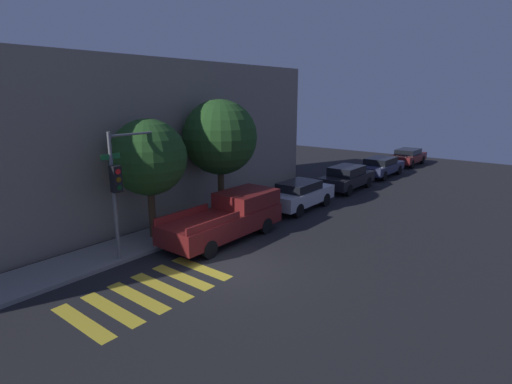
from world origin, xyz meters
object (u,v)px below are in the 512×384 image
object	(u,v)px
traffic_light_pole	(127,172)
sedan_near_corner	(300,194)
sedan_tail_of_row	(408,156)
pickup_truck	(229,217)
tree_midblock	(220,138)
tree_near_corner	(149,158)
sedan_far_end	(381,166)
sedan_middle	(347,177)

from	to	relation	value
traffic_light_pole	sedan_near_corner	world-z (taller)	traffic_light_pole
traffic_light_pole	sedan_tail_of_row	world-z (taller)	traffic_light_pole
pickup_truck	sedan_near_corner	bearing A→B (deg)	0.00
traffic_light_pole	tree_midblock	bearing A→B (deg)	9.72
sedan_tail_of_row	tree_near_corner	bearing A→B (deg)	174.74
traffic_light_pole	sedan_far_end	distance (m)	20.26
sedan_tail_of_row	tree_midblock	bearing A→B (deg)	173.70
pickup_truck	tree_near_corner	xyz separation A→B (m)	(-2.13, 2.24, 2.50)
pickup_truck	sedan_tail_of_row	bearing A→B (deg)	0.00
pickup_truck	sedan_middle	world-z (taller)	pickup_truck
sedan_near_corner	sedan_tail_of_row	distance (m)	16.81
pickup_truck	tree_midblock	xyz separation A→B (m)	(1.93, 2.24, 2.95)
traffic_light_pole	tree_midblock	distance (m)	5.82
sedan_middle	sedan_far_end	xyz separation A→B (m)	(5.43, 0.00, -0.05)
sedan_near_corner	sedan_tail_of_row	size ratio (longest dim) A/B	0.94
tree_near_corner	tree_midblock	distance (m)	4.08
sedan_near_corner	tree_midblock	world-z (taller)	tree_midblock
sedan_tail_of_row	tree_near_corner	world-z (taller)	tree_near_corner
traffic_light_pole	sedan_tail_of_row	bearing A→B (deg)	-2.79
sedan_far_end	sedan_tail_of_row	world-z (taller)	sedan_far_end
sedan_middle	tree_midblock	world-z (taller)	tree_midblock
sedan_far_end	sedan_tail_of_row	bearing A→B (deg)	0.00
pickup_truck	sedan_tail_of_row	size ratio (longest dim) A/B	1.21
traffic_light_pole	sedan_tail_of_row	size ratio (longest dim) A/B	1.02
sedan_near_corner	tree_near_corner	world-z (taller)	tree_near_corner
sedan_near_corner	sedan_far_end	world-z (taller)	sedan_near_corner
sedan_middle	tree_midblock	xyz separation A→B (m)	(-8.92, 2.24, 3.06)
pickup_truck	sedan_near_corner	xyz separation A→B (m)	(5.44, 0.00, -0.12)
traffic_light_pole	sedan_far_end	xyz separation A→B (m)	(20.07, -1.27, -2.47)
pickup_truck	sedan_middle	bearing A→B (deg)	0.00
sedan_middle	traffic_light_pole	bearing A→B (deg)	175.05
sedan_far_end	tree_midblock	world-z (taller)	tree_midblock
sedan_tail_of_row	tree_near_corner	size ratio (longest dim) A/B	0.92
sedan_tail_of_row	sedan_middle	bearing A→B (deg)	-180.00
sedan_far_end	tree_midblock	bearing A→B (deg)	171.12
sedan_far_end	sedan_tail_of_row	size ratio (longest dim) A/B	1.04
traffic_light_pole	sedan_near_corner	size ratio (longest dim) A/B	1.08
sedan_middle	sedan_tail_of_row	distance (m)	11.40
pickup_truck	tree_near_corner	size ratio (longest dim) A/B	1.11
traffic_light_pole	tree_near_corner	world-z (taller)	tree_near_corner
sedan_middle	tree_near_corner	world-z (taller)	tree_near_corner
traffic_light_pole	pickup_truck	world-z (taller)	traffic_light_pole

